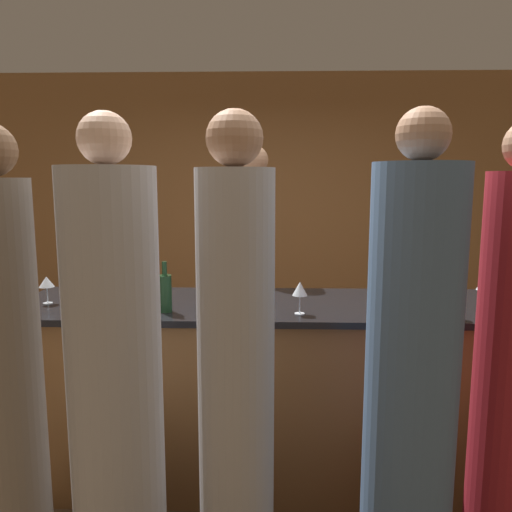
{
  "coord_description": "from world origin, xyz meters",
  "views": [
    {
      "loc": [
        0.06,
        -2.73,
        1.72
      ],
      "look_at": [
        -0.02,
        0.1,
        1.29
      ],
      "focal_mm": 35.0,
      "sensor_mm": 36.0,
      "label": 1
    }
  ],
  "objects": [
    {
      "name": "guest_4",
      "position": [
        1.05,
        -0.77,
        0.92
      ],
      "size": [
        0.3,
        0.3,
        1.95
      ],
      "color": "maroon",
      "rests_on": "ground_plane"
    },
    {
      "name": "bar_counter",
      "position": [
        0.0,
        0.0,
        0.52
      ],
      "size": [
        2.73,
        0.77,
        1.04
      ],
      "color": "brown",
      "rests_on": "ground_plane"
    },
    {
      "name": "wine_glass_1",
      "position": [
        0.97,
        -0.3,
        1.17
      ],
      "size": [
        0.07,
        0.07,
        0.16
      ],
      "color": "silver",
      "rests_on": "bar_counter"
    },
    {
      "name": "wine_glass_6",
      "position": [
        1.19,
        -0.34,
        1.17
      ],
      "size": [
        0.08,
        0.08,
        0.17
      ],
      "color": "silver",
      "rests_on": "bar_counter"
    },
    {
      "name": "wine_glass_2",
      "position": [
        0.95,
        -0.01,
        1.17
      ],
      "size": [
        0.06,
        0.06,
        0.17
      ],
      "color": "silver",
      "rests_on": "bar_counter"
    },
    {
      "name": "wine_glass_4",
      "position": [
        0.95,
        -0.12,
        1.16
      ],
      "size": [
        0.08,
        0.08,
        0.15
      ],
      "color": "silver",
      "rests_on": "bar_counter"
    },
    {
      "name": "wine_bottle_2",
      "position": [
        -0.75,
        0.11,
        1.16
      ],
      "size": [
        0.07,
        0.07,
        0.3
      ],
      "color": "black",
      "rests_on": "bar_counter"
    },
    {
      "name": "bartender",
      "position": [
        -0.05,
        0.71,
        0.93
      ],
      "size": [
        0.29,
        0.29,
        1.95
      ],
      "rotation": [
        0.0,
        0.0,
        3.14
      ],
      "color": "gray",
      "rests_on": "ground_plane"
    },
    {
      "name": "guest_2",
      "position": [
        -1.0,
        -0.84,
        0.92
      ],
      "size": [
        0.28,
        0.28,
        1.94
      ],
      "color": "gray",
      "rests_on": "ground_plane"
    },
    {
      "name": "guest_1",
      "position": [
        -0.08,
        -0.79,
        0.94
      ],
      "size": [
        0.31,
        0.31,
        1.99
      ],
      "color": "#B2B2B7",
      "rests_on": "ground_plane"
    },
    {
      "name": "wine_bottle_0",
      "position": [
        -0.33,
        0.14,
        1.14
      ],
      "size": [
        0.08,
        0.08,
        0.27
      ],
      "color": "black",
      "rests_on": "bar_counter"
    },
    {
      "name": "back_wall",
      "position": [
        0.0,
        2.5,
        1.4
      ],
      "size": [
        8.0,
        0.06,
        2.8
      ],
      "color": "olive",
      "rests_on": "ground_plane"
    },
    {
      "name": "ground_plane",
      "position": [
        0.0,
        0.0,
        0.0
      ],
      "size": [
        14.0,
        14.0,
        0.0
      ],
      "primitive_type": "plane",
      "color": "#4C3823"
    },
    {
      "name": "guest_0",
      "position": [
        0.62,
        -0.85,
        0.93
      ],
      "size": [
        0.36,
        0.36,
        1.99
      ],
      "color": "#4C6B93",
      "rests_on": "ground_plane"
    },
    {
      "name": "wine_glass_0",
      "position": [
        0.21,
        -0.24,
        1.17
      ],
      "size": [
        0.08,
        0.08,
        0.17
      ],
      "color": "silver",
      "rests_on": "bar_counter"
    },
    {
      "name": "wine_glass_3",
      "position": [
        -1.18,
        -0.06,
        1.16
      ],
      "size": [
        0.08,
        0.08,
        0.15
      ],
      "color": "silver",
      "rests_on": "bar_counter"
    },
    {
      "name": "guest_3",
      "position": [
        -0.57,
        -0.81,
        0.92
      ],
      "size": [
        0.38,
        0.38,
        1.98
      ],
      "color": "#B2B2B7",
      "rests_on": "ground_plane"
    },
    {
      "name": "wine_glass_5",
      "position": [
        1.19,
        -0.12,
        1.17
      ],
      "size": [
        0.07,
        0.07,
        0.17
      ],
      "color": "silver",
      "rests_on": "bar_counter"
    },
    {
      "name": "wine_bottle_1",
      "position": [
        -0.49,
        -0.21,
        1.14
      ],
      "size": [
        0.07,
        0.07,
        0.27
      ],
      "color": "#19381E",
      "rests_on": "bar_counter"
    }
  ]
}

